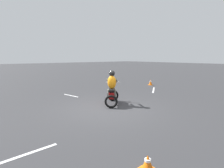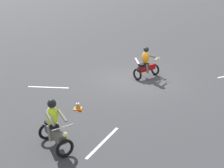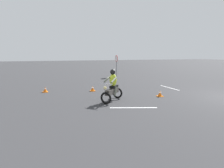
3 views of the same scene
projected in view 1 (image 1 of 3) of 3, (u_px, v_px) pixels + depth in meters
ground_plane at (108, 109)px, 7.77m from camera, size 120.00×120.00×0.00m
motorcycle_rider_foreground at (112, 90)px, 8.35m from camera, size 1.39×1.44×1.66m
traffic_cone_near_left at (148, 163)px, 3.52m from camera, size 0.32×0.32×0.34m
traffic_cone_near_right at (151, 82)px, 14.26m from camera, size 0.32×0.32×0.47m
lane_stripe_e at (14, 158)px, 3.96m from camera, size 2.00×0.19×0.01m
lane_stripe_sw at (154, 90)px, 12.14m from camera, size 1.75×1.30×0.01m
lane_stripe_s at (71, 96)px, 10.38m from camera, size 0.38×1.25×0.01m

